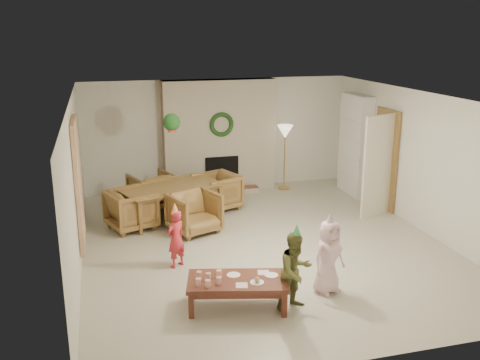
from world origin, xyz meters
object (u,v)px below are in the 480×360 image
object	(u,v)px
child_pink	(328,257)
child_plaid	(296,271)
dining_chair_near	(194,213)
dining_chair_left	(132,209)
child_red	(176,239)
dining_table	(172,203)
coffee_table_top	(237,281)
dining_chair_far	(152,191)
dining_chair_right	(217,192)

from	to	relation	value
child_pink	child_plaid	bearing A→B (deg)	-172.02
dining_chair_near	dining_chair_left	size ratio (longest dim) A/B	1.00
child_plaid	child_pink	world-z (taller)	child_plaid
dining_chair_near	child_red	size ratio (longest dim) A/B	0.88
dining_table	dining_chair_near	xyz separation A→B (m)	(0.30, -0.78, 0.04)
coffee_table_top	child_pink	distance (m)	1.34
child_pink	dining_table	bearing A→B (deg)	96.26
coffee_table_top	child_plaid	bearing A→B (deg)	-3.11
dining_table	child_plaid	world-z (taller)	child_plaid
dining_chair_near	dining_chair_far	size ratio (longest dim) A/B	1.00
dining_table	dining_chair_right	size ratio (longest dim) A/B	2.34
dining_chair_near	coffee_table_top	world-z (taller)	dining_chair_near
child_red	child_pink	distance (m)	2.36
dining_table	dining_chair_left	bearing A→B (deg)	-180.00
dining_chair_far	child_pink	distance (m)	4.73
dining_chair_right	child_plaid	size ratio (longest dim) A/B	0.77
dining_chair_far	dining_chair_right	size ratio (longest dim) A/B	1.00
dining_chair_far	child_plaid	xyz separation A→B (m)	(1.39, -4.60, 0.16)
dining_chair_far	child_plaid	bearing A→B (deg)	85.79
dining_chair_far	child_red	distance (m)	2.93
coffee_table_top	child_red	bearing A→B (deg)	125.88
coffee_table_top	dining_chair_far	bearing A→B (deg)	112.28
dining_chair_far	dining_chair_right	world-z (taller)	same
dining_chair_near	child_pink	bearing A→B (deg)	-83.90
child_plaid	dining_chair_far	bearing A→B (deg)	87.70
coffee_table_top	child_pink	xyz separation A→B (m)	(1.33, 0.10, 0.15)
dining_chair_left	dining_chair_right	distance (m)	1.88
dining_chair_left	dining_chair_right	bearing A→B (deg)	-90.00
dining_chair_far	dining_chair_left	bearing A→B (deg)	45.00
dining_table	dining_chair_right	world-z (taller)	dining_chair_right
dining_table	child_pink	xyz separation A→B (m)	(1.69, -3.50, 0.19)
child_red	child_plaid	distance (m)	2.13
dining_chair_right	dining_table	bearing A→B (deg)	-90.00
dining_chair_right	child_plaid	world-z (taller)	child_plaid
dining_chair_far	dining_table	bearing A→B (deg)	90.00
dining_chair_near	coffee_table_top	size ratio (longest dim) A/B	0.62
dining_table	child_red	bearing A→B (deg)	-117.15
child_red	child_plaid	size ratio (longest dim) A/B	0.87
dining_chair_right	dining_chair_left	bearing A→B (deg)	-90.00
dining_chair_left	child_red	world-z (taller)	child_red
dining_table	dining_chair_far	bearing A→B (deg)	90.00
dining_chair_far	coffee_table_top	bearing A→B (deg)	77.62
dining_chair_near	child_plaid	distance (m)	3.14
dining_chair_right	dining_chair_near	bearing A→B (deg)	-51.34
dining_chair_right	dining_chair_far	bearing A→B (deg)	-128.66
dining_chair_near	dining_chair_left	bearing A→B (deg)	135.00
dining_table	dining_chair_left	size ratio (longest dim) A/B	2.34
dining_chair_near	dining_chair_right	xyz separation A→B (m)	(0.68, 1.16, 0.00)
dining_chair_right	child_plaid	distance (m)	4.20
dining_chair_near	dining_table	bearing A→B (deg)	90.00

